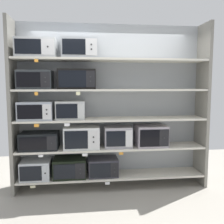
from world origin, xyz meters
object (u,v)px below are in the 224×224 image
Objects in this scene: microwave_0 at (36,169)px; microwave_2 at (103,167)px; microwave_10 at (77,79)px; microwave_12 at (80,48)px; microwave_1 at (70,167)px; microwave_7 at (36,110)px; microwave_5 at (118,137)px; microwave_11 at (37,49)px; microwave_9 at (35,80)px; microwave_3 at (40,141)px; microwave_6 at (151,136)px; microwave_8 at (71,110)px; microwave_4 at (82,137)px.

microwave_2 is (1.05, -0.00, -0.00)m from microwave_0.
microwave_10 is 1.06× the size of microwave_12.
microwave_0 is 0.52m from microwave_1.
microwave_2 is at bearing -0.01° from microwave_7.
microwave_5 is 0.85× the size of microwave_7.
microwave_11 is (-0.45, 0.00, 1.84)m from microwave_1.
microwave_1 is 1.08× the size of microwave_2.
microwave_0 is 1.39m from microwave_9.
microwave_3 is (0.06, 0.00, 0.45)m from microwave_0.
microwave_11 is (0.04, 0.00, 0.46)m from microwave_9.
microwave_6 is 1.12× the size of microwave_8.
microwave_1 is 0.89× the size of microwave_10.
microwave_5 is 0.75× the size of microwave_11.
microwave_8 is 0.78× the size of microwave_10.
microwave_0 is 1.37m from microwave_5.
microwave_1 is 1.86m from microwave_12.
microwave_5 reaches higher than microwave_1.
microwave_3 is 1.11m from microwave_10.
microwave_4 reaches higher than microwave_5.
microwave_7 is at bearing -180.00° from microwave_5.
microwave_7 is 1.15× the size of microwave_8.
microwave_9 is (-1.26, -0.00, 0.90)m from microwave_5.
microwave_12 is (-0.59, 0.00, 1.38)m from microwave_5.
microwave_0 reaches higher than microwave_2.
microwave_9 is at bearing -180.00° from microwave_8.
microwave_2 is 0.85× the size of microwave_4.
microwave_6 reaches higher than microwave_0.
microwave_1 reaches higher than microwave_2.
microwave_2 is 0.83× the size of microwave_10.
microwave_4 reaches higher than microwave_3.
microwave_2 is at bearing -0.02° from microwave_3.
microwave_7 is at bearing 180.00° from microwave_1.
microwave_6 is 2.23m from microwave_11.
microwave_2 is at bearing -0.01° from microwave_0.
microwave_5 is (1.29, 0.00, 0.48)m from microwave_0.
microwave_6 is at bearing -0.00° from microwave_7.
microwave_0 is 0.88× the size of microwave_7.
microwave_7 is (-0.49, 0.00, 0.91)m from microwave_1.
microwave_6 is at bearing -0.01° from microwave_12.
microwave_6 is 0.97× the size of microwave_7.
microwave_1 is at bearing -0.00° from microwave_7.
microwave_9 reaches higher than microwave_0.
microwave_6 is 1.36m from microwave_8.
microwave_6 is at bearing -0.00° from microwave_8.
microwave_12 reaches higher than microwave_8.
microwave_0 is at bearing -179.99° from microwave_8.
microwave_4 is at bearing -1.36° from microwave_12.
microwave_1 is 0.95× the size of microwave_12.
microwave_10 reaches higher than microwave_5.
microwave_2 is 1.46m from microwave_10.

